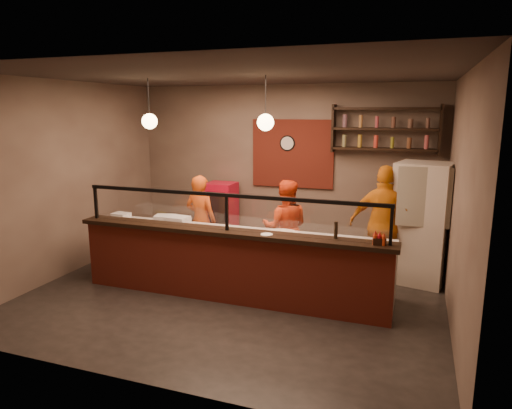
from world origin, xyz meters
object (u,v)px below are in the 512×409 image
at_px(condiment_caddy, 379,241).
at_px(cook_mid, 285,228).
at_px(pizza_dough, 281,234).
at_px(cook_right, 384,225).
at_px(red_cooler, 221,215).
at_px(wall_clock, 288,143).
at_px(fridge, 421,223).
at_px(pepper_mill, 336,230).
at_px(cook_left, 201,220).

bearing_deg(condiment_caddy, cook_mid, 139.75).
bearing_deg(pizza_dough, condiment_caddy, -22.80).
height_order(cook_mid, pizza_dough, cook_mid).
height_order(cook_right, red_cooler, cook_right).
distance_m(wall_clock, cook_right, 2.59).
height_order(fridge, pizza_dough, fridge).
relative_size(wall_clock, fridge, 0.16).
xyz_separation_m(wall_clock, red_cooler, (-1.27, -0.31, -1.44)).
relative_size(wall_clock, cook_mid, 0.19).
bearing_deg(red_cooler, pizza_dough, -44.53).
bearing_deg(pepper_mill, fridge, 57.18).
relative_size(cook_right, pizza_dough, 3.39).
xyz_separation_m(cook_left, cook_mid, (1.54, 0.03, -0.01)).
height_order(pizza_dough, condiment_caddy, condiment_caddy).
distance_m(red_cooler, condiment_caddy, 4.11).
distance_m(cook_mid, fridge, 2.17).
bearing_deg(pizza_dough, fridge, 29.94).
xyz_separation_m(cook_left, pizza_dough, (1.68, -0.72, 0.10)).
height_order(cook_left, pepper_mill, cook_left).
bearing_deg(fridge, pepper_mill, -110.23).
height_order(red_cooler, pepper_mill, red_cooler).
xyz_separation_m(cook_right, pizza_dough, (-1.44, -0.90, -0.04)).
bearing_deg(red_cooler, cook_mid, -32.28).
height_order(red_cooler, pizza_dough, red_cooler).
distance_m(cook_mid, pizza_dough, 0.76).
bearing_deg(wall_clock, cook_right, -32.64).
bearing_deg(condiment_caddy, pizza_dough, 157.20).
bearing_deg(pepper_mill, condiment_caddy, -9.13).
bearing_deg(wall_clock, cook_left, -129.19).
xyz_separation_m(condiment_caddy, pepper_mill, (-0.57, 0.09, 0.07)).
height_order(cook_mid, pepper_mill, cook_mid).
distance_m(wall_clock, cook_left, 2.26).
height_order(cook_mid, condiment_caddy, cook_mid).
bearing_deg(cook_left, condiment_caddy, 163.54).
relative_size(pizza_dough, pepper_mill, 2.45).
relative_size(wall_clock, condiment_caddy, 1.86).
bearing_deg(pepper_mill, red_cooler, 138.66).
height_order(wall_clock, cook_right, wall_clock).
xyz_separation_m(cook_mid, red_cooler, (-1.65, 1.10, -0.15)).
bearing_deg(cook_right, red_cooler, -8.82).
height_order(red_cooler, condiment_caddy, red_cooler).
height_order(wall_clock, cook_mid, wall_clock).
bearing_deg(condiment_caddy, fridge, 73.76).
xyz_separation_m(cook_left, condiment_caddy, (3.16, -1.33, 0.30)).
bearing_deg(red_cooler, pepper_mill, -39.98).
height_order(cook_right, condiment_caddy, cook_right).
distance_m(cook_left, condiment_caddy, 3.44).
distance_m(fridge, pepper_mill, 2.00).
bearing_deg(fridge, pizza_dough, -137.47).
relative_size(cook_right, pepper_mill, 8.32).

